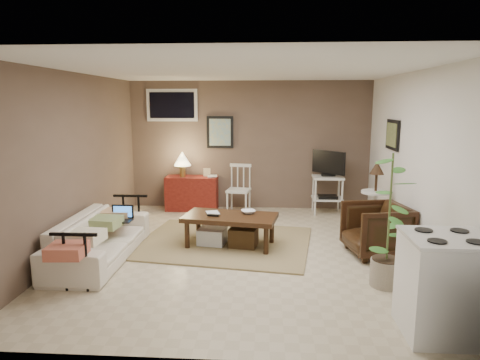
# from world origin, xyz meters

# --- Properties ---
(floor) EXTENTS (5.00, 5.00, 0.00)m
(floor) POSITION_xyz_m (0.00, 0.00, 0.00)
(floor) COLOR #C1B293
(floor) RESTS_ON ground
(art_back) EXTENTS (0.50, 0.03, 0.60)m
(art_back) POSITION_xyz_m (-0.55, 2.48, 1.45)
(art_back) COLOR black
(art_right) EXTENTS (0.03, 0.60, 0.45)m
(art_right) POSITION_xyz_m (2.23, 1.05, 1.52)
(art_right) COLOR black
(window) EXTENTS (0.96, 0.03, 0.60)m
(window) POSITION_xyz_m (-1.45, 2.48, 1.95)
(window) COLOR silver
(rug) EXTENTS (2.65, 2.25, 0.02)m
(rug) POSITION_xyz_m (-0.27, 0.33, 0.01)
(rug) COLOR #968157
(rug) RESTS_ON floor
(coffee_table) EXTENTS (1.36, 0.85, 0.48)m
(coffee_table) POSITION_xyz_m (-0.18, 0.19, 0.27)
(coffee_table) COLOR #35210E
(coffee_table) RESTS_ON floor
(sofa) EXTENTS (0.57, 1.94, 0.76)m
(sofa) POSITION_xyz_m (-1.80, -0.40, 0.38)
(sofa) COLOR silver
(sofa) RESTS_ON floor
(sofa_pillows) EXTENTS (0.37, 1.84, 0.13)m
(sofa_pillows) POSITION_xyz_m (-1.75, -0.63, 0.46)
(sofa_pillows) COLOR beige
(sofa_pillows) RESTS_ON sofa
(sofa_end_rails) EXTENTS (0.52, 1.93, 0.65)m
(sofa_end_rails) POSITION_xyz_m (-1.69, -0.40, 0.33)
(sofa_end_rails) COLOR black
(sofa_end_rails) RESTS_ON floor
(laptop) EXTENTS (0.30, 0.22, 0.20)m
(laptop) POSITION_xyz_m (-1.61, -0.07, 0.49)
(laptop) COLOR black
(laptop) RESTS_ON sofa
(red_console) EXTENTS (0.95, 0.42, 1.10)m
(red_console) POSITION_xyz_m (-1.08, 2.25, 0.38)
(red_console) COLOR maroon
(red_console) RESTS_ON floor
(spindle_chair) EXTENTS (0.46, 0.46, 0.89)m
(spindle_chair) POSITION_xyz_m (-0.17, 2.09, 0.42)
(spindle_chair) COLOR silver
(spindle_chair) RESTS_ON floor
(tv_stand) EXTENTS (0.54, 0.51, 1.15)m
(tv_stand) POSITION_xyz_m (1.44, 2.15, 0.61)
(tv_stand) COLOR silver
(tv_stand) RESTS_ON floor
(side_table) EXTENTS (0.42, 0.42, 1.14)m
(side_table) POSITION_xyz_m (1.97, 0.87, 0.70)
(side_table) COLOR silver
(side_table) RESTS_ON floor
(armchair) EXTENTS (0.82, 0.86, 0.76)m
(armchair) POSITION_xyz_m (1.79, 0.00, 0.38)
(armchair) COLOR black
(armchair) RESTS_ON floor
(potted_plant) EXTENTS (0.38, 0.38, 1.50)m
(potted_plant) POSITION_xyz_m (1.66, -1.00, 0.80)
(potted_plant) COLOR gray
(potted_plant) RESTS_ON floor
(stove) EXTENTS (0.69, 0.64, 0.90)m
(stove) POSITION_xyz_m (1.87, -1.99, 0.45)
(stove) COLOR white
(stove) RESTS_ON floor
(bowl) EXTENTS (0.20, 0.09, 0.20)m
(bowl) POSITION_xyz_m (0.08, 0.31, 0.55)
(bowl) COLOR #35210E
(bowl) RESTS_ON coffee_table
(book_table) EXTENTS (0.17, 0.07, 0.23)m
(book_table) POSITION_xyz_m (-0.50, 0.24, 0.57)
(book_table) COLOR #35210E
(book_table) RESTS_ON coffee_table
(book_console) EXTENTS (0.18, 0.05, 0.24)m
(book_console) POSITION_xyz_m (-0.77, 2.24, 0.76)
(book_console) COLOR #35210E
(book_console) RESTS_ON red_console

